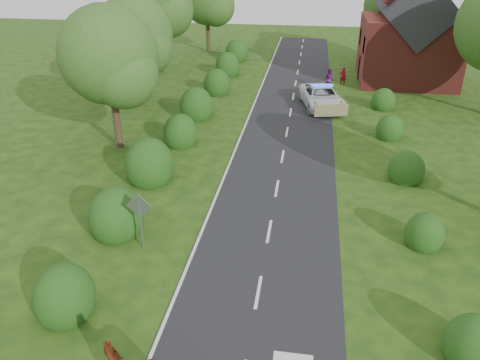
% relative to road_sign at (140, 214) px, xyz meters
% --- Properties ---
extents(ground, '(120.00, 120.00, 0.00)m').
position_rel_road_sign_xyz_m(ground, '(5.00, -2.00, -1.65)').
color(ground, '#1B3D12').
extents(road, '(6.00, 70.00, 0.02)m').
position_rel_road_sign_xyz_m(road, '(5.00, 13.00, -1.64)').
color(road, black).
rests_on(road, ground).
extents(road_markings, '(4.96, 70.00, 0.01)m').
position_rel_road_sign_xyz_m(road_markings, '(3.40, 10.93, -1.63)').
color(road_markings, white).
rests_on(road_markings, road).
extents(hedgerow_left, '(2.75, 50.41, 3.00)m').
position_rel_road_sign_xyz_m(hedgerow_left, '(-1.51, 9.69, -0.91)').
color(hedgerow_left, '#173A14').
rests_on(hedgerow_left, ground).
extents(hedgerow_right, '(2.10, 45.78, 2.10)m').
position_rel_road_sign_xyz_m(hedgerow_right, '(11.60, 9.21, -1.10)').
color(hedgerow_right, '#173A14').
rests_on(hedgerow_right, ground).
extents(tree_left_a, '(5.74, 5.60, 8.38)m').
position_rel_road_sign_xyz_m(tree_left_a, '(-4.75, 9.86, 3.69)').
color(tree_left_a, '#332316').
rests_on(tree_left_a, ground).
extents(tree_left_b, '(5.74, 5.60, 8.07)m').
position_rel_road_sign_xyz_m(tree_left_b, '(-6.25, 17.86, 3.39)').
color(tree_left_b, '#332316').
rests_on(tree_left_b, ground).
extents(tree_left_c, '(6.97, 6.80, 10.22)m').
position_rel_road_sign_xyz_m(tree_left_c, '(-7.70, 27.83, 4.88)').
color(tree_left_c, '#332316').
rests_on(tree_left_c, ground).
extents(tree_right_c, '(6.15, 6.00, 8.58)m').
position_rel_road_sign_xyz_m(tree_right_c, '(14.27, 35.85, 3.69)').
color(tree_right_c, '#332316').
rests_on(tree_right_c, ground).
extents(road_sign, '(1.06, 0.08, 2.53)m').
position_rel_road_sign_xyz_m(road_sign, '(0.00, 0.00, 0.00)').
color(road_sign, gray).
rests_on(road_sign, ground).
extents(house, '(8.00, 7.40, 9.17)m').
position_rel_road_sign_xyz_m(house, '(14.49, 28.00, 2.13)').
color(house, maroon).
rests_on(house, ground).
extents(police_van, '(3.93, 6.23, 1.74)m').
position_rel_road_sign_xyz_m(police_van, '(7.20, 19.62, -0.85)').
color(police_van, silver).
rests_on(police_van, ground).
extents(pedestrian_red, '(0.59, 0.42, 1.53)m').
position_rel_road_sign_xyz_m(pedestrian_red, '(9.06, 26.19, -0.89)').
color(pedestrian_red, maroon).
rests_on(pedestrian_red, ground).
extents(pedestrian_purple, '(1.13, 1.13, 1.85)m').
position_rel_road_sign_xyz_m(pedestrian_purple, '(7.84, 24.36, -0.73)').
color(pedestrian_purple, '#602364').
rests_on(pedestrian_purple, ground).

